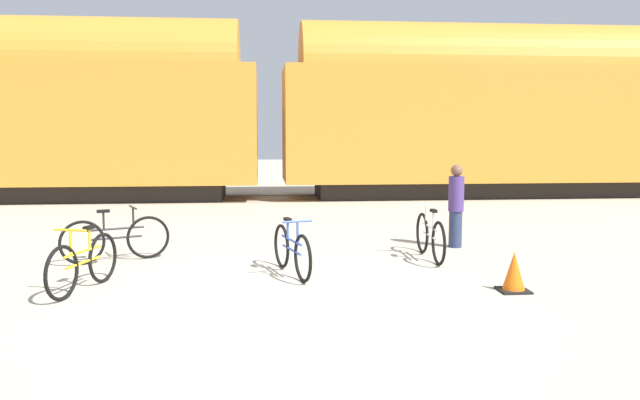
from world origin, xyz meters
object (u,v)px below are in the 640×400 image
object	(u,v)px
bicycle_yellow	(83,263)
bicycle_silver	(430,237)
bicycle_black	(116,239)
bicycle_blue	(292,251)
person_in_purple	(456,205)
traffic_cone	(514,273)
freight_train	(270,106)

from	to	relation	value
bicycle_yellow	bicycle_silver	xyz separation A→B (m)	(5.29, 1.68, 0.00)
bicycle_black	bicycle_silver	bearing A→B (deg)	-2.86
bicycle_black	bicycle_blue	bearing A→B (deg)	-23.26
person_in_purple	bicycle_silver	bearing A→B (deg)	152.54
bicycle_silver	traffic_cone	world-z (taller)	bicycle_silver
bicycle_silver	person_in_purple	distance (m)	1.33
bicycle_yellow	bicycle_silver	size ratio (longest dim) A/B	0.94
bicycle_black	freight_train	bearing A→B (deg)	74.33
freight_train	bicycle_yellow	world-z (taller)	freight_train
bicycle_black	bicycle_silver	world-z (taller)	bicycle_black
bicycle_yellow	traffic_cone	world-z (taller)	bicycle_yellow
bicycle_black	person_in_purple	distance (m)	6.12
bicycle_yellow	bicycle_blue	bearing A→B (deg)	13.87
bicycle_black	bicycle_silver	xyz separation A→B (m)	(5.29, -0.26, -0.00)
bicycle_blue	bicycle_black	distance (m)	3.13
freight_train	bicycle_blue	bearing A→B (deg)	-89.30
bicycle_silver	traffic_cone	size ratio (longest dim) A/B	3.21
freight_train	person_in_purple	world-z (taller)	freight_train
bicycle_yellow	bicycle_silver	world-z (taller)	bicycle_silver
bicycle_blue	bicycle_black	size ratio (longest dim) A/B	1.01
person_in_purple	traffic_cone	distance (m)	3.31
bicycle_silver	person_in_purple	xyz separation A→B (m)	(0.76, 1.01, 0.41)
person_in_purple	traffic_cone	world-z (taller)	person_in_purple
bicycle_silver	traffic_cone	xyz separation A→B (m)	(0.55, -2.25, -0.13)
freight_train	person_in_purple	bearing A→B (deg)	-69.85
bicycle_black	bicycle_yellow	xyz separation A→B (m)	(0.00, -1.95, -0.00)
bicycle_blue	traffic_cone	bearing A→B (deg)	-23.36
freight_train	person_in_purple	distance (m)	9.87
traffic_cone	person_in_purple	bearing A→B (deg)	86.24
freight_train	traffic_cone	xyz separation A→B (m)	(3.10, -12.29, -2.73)
bicycle_yellow	person_in_purple	xyz separation A→B (m)	(6.05, 2.69, 0.41)
freight_train	person_in_purple	xyz separation A→B (m)	(3.32, -9.03, -2.19)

